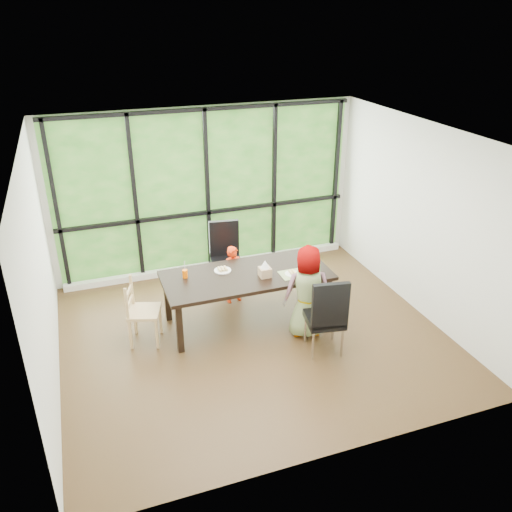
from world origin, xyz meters
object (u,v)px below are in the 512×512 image
child_toddler (234,274)px  plate_far (223,270)px  chair_interior_leather (325,314)px  child_older (309,292)px  dining_table (247,298)px  chair_end_beech (144,312)px  chair_window_leather (226,258)px  orange_cup (185,274)px  plate_near (292,274)px  white_mug (314,259)px  tissue_box (265,272)px  green_cup (317,269)px

child_toddler → plate_far: size_ratio=3.78×
chair_interior_leather → child_older: bearing=-75.5°
dining_table → chair_interior_leather: size_ratio=2.12×
chair_interior_leather → chair_end_beech: 2.34m
chair_window_leather → plate_far: chair_window_leather is taller
orange_cup → plate_near: bearing=-16.0°
white_mug → tissue_box: tissue_box is taller
plate_near → orange_cup: size_ratio=1.84×
child_toddler → plate_near: bearing=-65.7°
dining_table → child_toddler: child_toddler is taller
chair_interior_leather → orange_cup: bearing=-27.3°
child_toddler → child_older: child_older is taller
plate_near → green_cup: 0.34m
dining_table → green_cup: size_ratio=17.16×
chair_window_leather → dining_table: bearing=-81.4°
chair_window_leather → green_cup: 1.60m
chair_interior_leather → child_toddler: chair_interior_leather is taller
chair_end_beech → white_mug: 2.47m
chair_end_beech → plate_near: (2.01, -0.21, 0.31)m
dining_table → orange_cup: (-0.81, 0.18, 0.43)m
chair_window_leather → child_older: size_ratio=0.84×
white_mug → plate_far: bearing=173.5°
chair_interior_leather → orange_cup: (-1.52, 1.17, 0.27)m
plate_near → white_mug: 0.52m
green_cup → plate_far: bearing=157.8°
white_mug → chair_end_beech: bearing=-178.7°
chair_end_beech → child_toddler: bearing=-48.8°
dining_table → plate_far: plate_far is taller
orange_cup → green_cup: size_ratio=0.84×
chair_interior_leather → chair_end_beech: bearing=-14.4°
chair_end_beech → tissue_box: size_ratio=5.88×
chair_end_beech → white_mug: bearing=-71.0°
dining_table → green_cup: (0.92, -0.30, 0.44)m
white_mug → green_cup: bearing=-108.3°
chair_end_beech → green_cup: 2.38m
dining_table → chair_window_leather: bearing=90.0°
chair_window_leather → tissue_box: bearing=-71.0°
plate_near → chair_interior_leather: bearing=-80.9°
dining_table → white_mug: bearing=2.4°
plate_far → green_cup: size_ratio=1.77×
orange_cup → child_older: bearing=-26.6°
chair_window_leather → plate_far: (-0.28, -0.79, 0.22)m
green_cup → child_older: bearing=-131.7°
plate_near → orange_cup: bearing=164.0°
child_older → plate_far: size_ratio=5.48×
orange_cup → tissue_box: (1.02, -0.33, 0.01)m
child_toddler → child_older: bearing=-71.0°
plate_far → child_older: bearing=-38.3°
chair_interior_leather → child_older: size_ratio=0.84×
child_toddler → orange_cup: (-0.81, -0.43, 0.36)m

